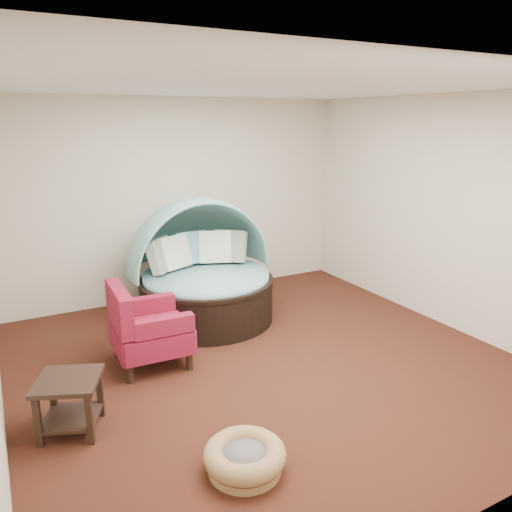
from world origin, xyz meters
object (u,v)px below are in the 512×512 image
canopy_daybed (203,264)px  red_armchair (145,328)px  pet_basket (245,457)px  side_table (70,397)px

canopy_daybed → red_armchair: size_ratio=2.06×
pet_basket → side_table: bearing=132.7°
pet_basket → red_armchair: size_ratio=0.71×
canopy_daybed → red_armchair: (-1.04, -0.95, -0.31)m
pet_basket → canopy_daybed: bearing=73.0°
canopy_daybed → red_armchair: canopy_daybed is taller
pet_basket → side_table: side_table is taller
red_armchair → side_table: 1.22m
side_table → pet_basket: bearing=-47.3°
pet_basket → red_armchair: 1.99m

